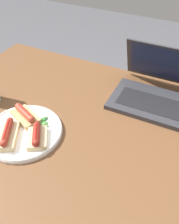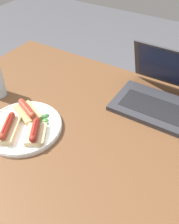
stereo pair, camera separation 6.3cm
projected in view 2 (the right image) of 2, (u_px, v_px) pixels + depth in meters
The scene contains 7 objects.
desk at pixel (95, 145), 0.90m from camera, with size 1.33×0.82×0.72m.
laptop at pixel (165, 97), 0.94m from camera, with size 0.34×0.28×0.20m.
plate at pixel (24, 127), 0.86m from camera, with size 0.26×0.26×0.02m.
sausage_toast_left at pixel (8, 128), 0.82m from camera, with size 0.11×0.13×0.04m.
sausage_toast_middle at pixel (27, 111), 0.89m from camera, with size 0.13×0.10×0.04m.
sausage_toast_right at pixel (35, 132), 0.81m from camera, with size 0.10×0.11×0.04m.
salad_pile at pixel (43, 119), 0.88m from camera, with size 0.06×0.08×0.01m.
Camera 2 is at (0.30, -0.52, 1.33)m, focal length 40.00 mm.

